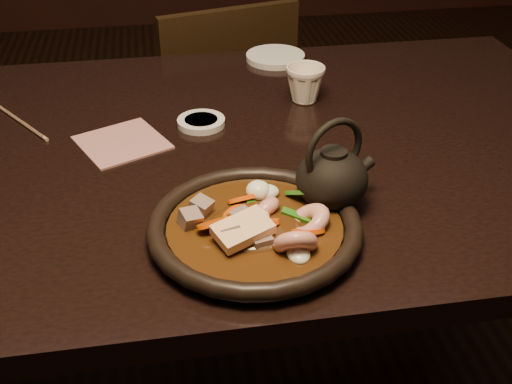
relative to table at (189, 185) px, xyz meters
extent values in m
cube|color=black|center=(0.00, 0.00, 0.06)|extent=(1.60, 0.90, 0.04)
cylinder|color=black|center=(0.72, 0.37, -0.32)|extent=(0.06, 0.06, 0.71)
cube|color=black|center=(0.11, 0.73, -0.28)|extent=(0.47, 0.47, 0.04)
cylinder|color=black|center=(0.22, 0.92, -0.48)|extent=(0.03, 0.03, 0.38)
cylinder|color=black|center=(0.30, 0.61, -0.48)|extent=(0.03, 0.03, 0.38)
cylinder|color=black|center=(-0.08, 0.84, -0.48)|extent=(0.03, 0.03, 0.38)
cylinder|color=black|center=(-0.01, 0.54, -0.48)|extent=(0.03, 0.03, 0.38)
cube|color=black|center=(0.15, 0.56, -0.06)|extent=(0.36, 0.12, 0.41)
cylinder|color=black|center=(0.07, -0.28, 0.08)|extent=(0.28, 0.28, 0.01)
torus|color=black|center=(0.07, -0.28, 0.10)|extent=(0.30, 0.30, 0.03)
cylinder|color=#371D0A|center=(0.07, -0.28, 0.09)|extent=(0.25, 0.25, 0.01)
ellipsoid|color=#371D0A|center=(0.07, -0.28, 0.09)|extent=(0.14, 0.13, 0.04)
torus|color=#E1A28E|center=(0.09, -0.25, 0.10)|extent=(0.08, 0.08, 0.06)
torus|color=#E1A28E|center=(0.12, -0.34, 0.11)|extent=(0.06, 0.06, 0.06)
torus|color=#E1A28E|center=(0.15, -0.29, 0.10)|extent=(0.07, 0.06, 0.05)
cube|color=gray|center=(0.04, -0.30, 0.11)|extent=(0.03, 0.03, 0.03)
cube|color=gray|center=(0.08, -0.32, 0.10)|extent=(0.03, 0.03, 0.02)
cube|color=gray|center=(0.07, -0.28, 0.10)|extent=(0.03, 0.03, 0.03)
cube|color=gray|center=(-0.01, -0.26, 0.11)|extent=(0.04, 0.04, 0.03)
cube|color=gray|center=(0.06, -0.26, 0.10)|extent=(0.04, 0.03, 0.03)
cube|color=gray|center=(0.00, -0.23, 0.11)|extent=(0.04, 0.04, 0.03)
cylinder|color=#E24E07|center=(0.02, -0.28, 0.11)|extent=(0.06, 0.06, 0.03)
cylinder|color=#E24E07|center=(0.07, -0.22, 0.10)|extent=(0.06, 0.05, 0.03)
cylinder|color=#E24E07|center=(0.08, -0.29, 0.11)|extent=(0.05, 0.05, 0.03)
cylinder|color=#E24E07|center=(0.14, -0.31, 0.10)|extent=(0.05, 0.05, 0.03)
cylinder|color=#E24E07|center=(0.07, -0.28, 0.11)|extent=(0.04, 0.05, 0.04)
cylinder|color=#E24E07|center=(0.05, -0.25, 0.10)|extent=(0.06, 0.06, 0.04)
cube|color=#246413|center=(0.07, -0.29, 0.11)|extent=(0.04, 0.04, 0.02)
cube|color=#246413|center=(0.15, -0.22, 0.11)|extent=(0.03, 0.04, 0.03)
cube|color=#246413|center=(0.07, -0.28, 0.10)|extent=(0.02, 0.04, 0.01)
cube|color=#246413|center=(0.09, -0.23, 0.10)|extent=(0.05, 0.03, 0.02)
cube|color=#246413|center=(0.13, -0.27, 0.10)|extent=(0.04, 0.03, 0.02)
ellipsoid|color=white|center=(0.07, -0.28, 0.11)|extent=(0.04, 0.03, 0.02)
ellipsoid|color=white|center=(0.09, -0.21, 0.11)|extent=(0.04, 0.04, 0.03)
ellipsoid|color=white|center=(0.12, -0.35, 0.10)|extent=(0.03, 0.04, 0.02)
ellipsoid|color=white|center=(0.10, -0.21, 0.10)|extent=(0.04, 0.03, 0.02)
ellipsoid|color=white|center=(0.07, -0.28, 0.11)|extent=(0.04, 0.03, 0.02)
cube|color=#FFD298|center=(0.05, -0.31, 0.12)|extent=(0.09, 0.08, 0.03)
cylinder|color=silver|center=(0.03, 0.08, 0.08)|extent=(0.09, 0.09, 0.01)
cylinder|color=silver|center=(0.23, 0.38, 0.08)|extent=(0.13, 0.13, 0.01)
imported|color=silver|center=(0.25, 0.15, 0.12)|extent=(0.08, 0.08, 0.08)
cylinder|color=tan|center=(-0.31, 0.16, 0.08)|extent=(0.13, 0.19, 0.01)
cylinder|color=tan|center=(-0.31, 0.16, 0.08)|extent=(0.13, 0.19, 0.01)
cube|color=#A66C66|center=(-0.11, 0.03, 0.08)|extent=(0.18, 0.18, 0.00)
ellipsoid|color=black|center=(0.20, -0.22, 0.13)|extent=(0.11, 0.11, 0.09)
cylinder|color=black|center=(0.20, -0.22, 0.17)|extent=(0.04, 0.04, 0.02)
cylinder|color=black|center=(0.25, -0.20, 0.13)|extent=(0.05, 0.03, 0.03)
torus|color=black|center=(0.20, -0.22, 0.17)|extent=(0.10, 0.05, 0.10)
camera|label=1|loc=(-0.04, -0.99, 0.62)|focal=45.00mm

